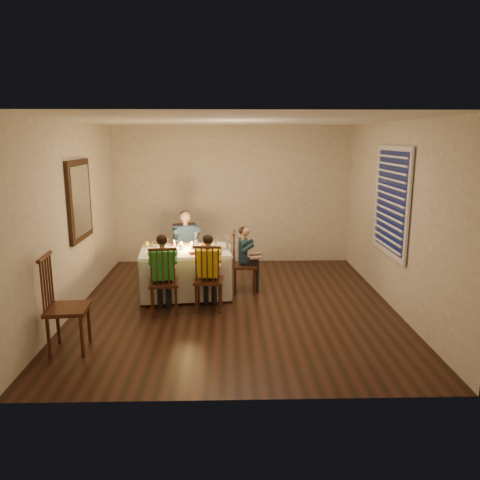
{
  "coord_description": "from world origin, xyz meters",
  "views": [
    {
      "loc": [
        -0.09,
        -6.41,
        2.38
      ],
      "look_at": [
        0.08,
        0.15,
        0.94
      ],
      "focal_mm": 35.0,
      "sensor_mm": 36.0,
      "label": 1
    }
  ],
  "objects_px": {
    "chair_adult": "(187,280)",
    "child_teal": "(245,291)",
    "chair_end": "(245,291)",
    "child_green": "(165,313)",
    "child_yellow": "(209,309)",
    "dining_table": "(185,263)",
    "chair_extra": "(71,350)",
    "adult": "(187,280)",
    "chair_near_left": "(165,313)",
    "serving_bowl": "(159,244)",
    "chair_near_right": "(209,309)"
  },
  "relations": [
    {
      "from": "chair_extra",
      "to": "child_yellow",
      "type": "xyz_separation_m",
      "value": [
        1.53,
        1.25,
        0.0
      ]
    },
    {
      "from": "chair_end",
      "to": "adult",
      "type": "height_order",
      "value": "adult"
    },
    {
      "from": "child_yellow",
      "to": "serving_bowl",
      "type": "distance_m",
      "value": 1.45
    },
    {
      "from": "chair_end",
      "to": "child_yellow",
      "type": "relative_size",
      "value": 0.89
    },
    {
      "from": "chair_near_left",
      "to": "child_teal",
      "type": "relative_size",
      "value": 0.93
    },
    {
      "from": "chair_extra",
      "to": "child_green",
      "type": "bearing_deg",
      "value": -43.14
    },
    {
      "from": "chair_adult",
      "to": "chair_near_left",
      "type": "distance_m",
      "value": 1.52
    },
    {
      "from": "child_green",
      "to": "child_teal",
      "type": "bearing_deg",
      "value": -149.05
    },
    {
      "from": "chair_near_right",
      "to": "chair_end",
      "type": "xyz_separation_m",
      "value": [
        0.54,
        0.79,
        0.0
      ]
    },
    {
      "from": "chair_end",
      "to": "chair_near_left",
      "type": "bearing_deg",
      "value": 129.63
    },
    {
      "from": "dining_table",
      "to": "child_green",
      "type": "bearing_deg",
      "value": -112.7
    },
    {
      "from": "child_green",
      "to": "serving_bowl",
      "type": "bearing_deg",
      "value": -86.17
    },
    {
      "from": "chair_adult",
      "to": "chair_near_right",
      "type": "bearing_deg",
      "value": -87.82
    },
    {
      "from": "dining_table",
      "to": "child_yellow",
      "type": "distance_m",
      "value": 0.92
    },
    {
      "from": "dining_table",
      "to": "child_green",
      "type": "height_order",
      "value": "dining_table"
    },
    {
      "from": "adult",
      "to": "child_teal",
      "type": "bearing_deg",
      "value": -47.44
    },
    {
      "from": "child_yellow",
      "to": "chair_near_left",
      "type": "bearing_deg",
      "value": 12.7
    },
    {
      "from": "chair_end",
      "to": "child_yellow",
      "type": "xyz_separation_m",
      "value": [
        -0.54,
        -0.79,
        0.0
      ]
    },
    {
      "from": "chair_adult",
      "to": "child_teal",
      "type": "xyz_separation_m",
      "value": [
        0.97,
        -0.62,
        0.0
      ]
    },
    {
      "from": "chair_adult",
      "to": "child_teal",
      "type": "bearing_deg",
      "value": -47.44
    },
    {
      "from": "chair_near_left",
      "to": "chair_near_right",
      "type": "distance_m",
      "value": 0.62
    },
    {
      "from": "chair_extra",
      "to": "chair_adult",
      "type": "bearing_deg",
      "value": -26.87
    },
    {
      "from": "chair_near_right",
      "to": "serving_bowl",
      "type": "relative_size",
      "value": 4.16
    },
    {
      "from": "dining_table",
      "to": "child_teal",
      "type": "relative_size",
      "value": 1.41
    },
    {
      "from": "chair_adult",
      "to": "chair_end",
      "type": "xyz_separation_m",
      "value": [
        0.97,
        -0.62,
        0.0
      ]
    },
    {
      "from": "chair_end",
      "to": "child_green",
      "type": "relative_size",
      "value": 0.86
    },
    {
      "from": "child_green",
      "to": "chair_near_right",
      "type": "bearing_deg",
      "value": -177.1
    },
    {
      "from": "chair_near_left",
      "to": "chair_near_right",
      "type": "xyz_separation_m",
      "value": [
        0.61,
        0.11,
        0.0
      ]
    },
    {
      "from": "chair_adult",
      "to": "serving_bowl",
      "type": "xyz_separation_m",
      "value": [
        -0.38,
        -0.46,
        0.74
      ]
    },
    {
      "from": "child_green",
      "to": "dining_table",
      "type": "bearing_deg",
      "value": -113.55
    },
    {
      "from": "chair_near_left",
      "to": "adult",
      "type": "relative_size",
      "value": 0.81
    },
    {
      "from": "child_teal",
      "to": "chair_adult",
      "type": "bearing_deg",
      "value": 59.04
    },
    {
      "from": "dining_table",
      "to": "serving_bowl",
      "type": "relative_size",
      "value": 6.3
    },
    {
      "from": "adult",
      "to": "child_green",
      "type": "distance_m",
      "value": 1.52
    },
    {
      "from": "adult",
      "to": "serving_bowl",
      "type": "bearing_deg",
      "value": -144.44
    },
    {
      "from": "child_teal",
      "to": "serving_bowl",
      "type": "bearing_deg",
      "value": 85.08
    },
    {
      "from": "dining_table",
      "to": "chair_extra",
      "type": "xyz_separation_m",
      "value": [
        -1.15,
        -1.92,
        -0.51
      ]
    },
    {
      "from": "chair_near_left",
      "to": "child_green",
      "type": "xyz_separation_m",
      "value": [
        0.0,
        0.0,
        0.0
      ]
    },
    {
      "from": "dining_table",
      "to": "chair_adult",
      "type": "distance_m",
      "value": 0.89
    },
    {
      "from": "chair_end",
      "to": "serving_bowl",
      "type": "xyz_separation_m",
      "value": [
        -1.35,
        0.16,
        0.74
      ]
    },
    {
      "from": "chair_adult",
      "to": "child_teal",
      "type": "height_order",
      "value": "child_teal"
    },
    {
      "from": "chair_extra",
      "to": "serving_bowl",
      "type": "height_order",
      "value": "serving_bowl"
    },
    {
      "from": "chair_near_left",
      "to": "child_green",
      "type": "distance_m",
      "value": 0.0
    },
    {
      "from": "dining_table",
      "to": "serving_bowl",
      "type": "distance_m",
      "value": 0.56
    },
    {
      "from": "chair_end",
      "to": "adult",
      "type": "relative_size",
      "value": 0.81
    },
    {
      "from": "chair_extra",
      "to": "adult",
      "type": "distance_m",
      "value": 2.88
    },
    {
      "from": "adult",
      "to": "child_green",
      "type": "height_order",
      "value": "adult"
    },
    {
      "from": "dining_table",
      "to": "chair_adult",
      "type": "relative_size",
      "value": 1.51
    },
    {
      "from": "chair_end",
      "to": "chair_extra",
      "type": "relative_size",
      "value": 0.85
    },
    {
      "from": "chair_adult",
      "to": "adult",
      "type": "relative_size",
      "value": 0.81
    }
  ]
}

